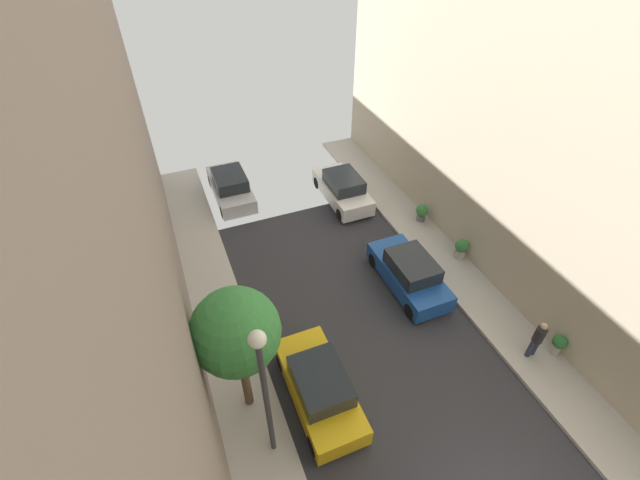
{
  "coord_description": "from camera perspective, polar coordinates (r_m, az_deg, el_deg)",
  "views": [
    {
      "loc": [
        -5.5,
        -1.05,
        13.44
      ],
      "look_at": [
        0.15,
        12.9,
        0.5
      ],
      "focal_mm": 24.31,
      "sensor_mm": 36.0,
      "label": 1
    }
  ],
  "objects": [
    {
      "name": "parked_car_left_3",
      "position": [
        14.77,
        -0.07,
        -18.79
      ],
      "size": [
        1.78,
        4.2,
        1.57
      ],
      "color": "gold",
      "rests_on": "ground"
    },
    {
      "name": "potted_plant_1",
      "position": [
        17.87,
        28.92,
        -11.86
      ],
      "size": [
        0.51,
        0.51,
        0.89
      ],
      "color": "#B2A899",
      "rests_on": "sidewalk_right"
    },
    {
      "name": "pedestrian",
      "position": [
        17.13,
        26.72,
        -11.52
      ],
      "size": [
        0.4,
        0.36,
        1.72
      ],
      "color": "#2D334C",
      "rests_on": "sidewalk_right"
    },
    {
      "name": "parked_car_right_1",
      "position": [
        18.35,
        11.68,
        -4.28
      ],
      "size": [
        1.78,
        4.2,
        1.57
      ],
      "color": "#194799",
      "rests_on": "ground"
    },
    {
      "name": "potted_plant_4",
      "position": [
        21.86,
        13.26,
        3.64
      ],
      "size": [
        0.6,
        0.6,
        0.89
      ],
      "color": "slate",
      "rests_on": "sidewalk_right"
    },
    {
      "name": "parked_car_right_2",
      "position": [
        22.83,
        3.01,
        6.76
      ],
      "size": [
        1.78,
        4.2,
        1.57
      ],
      "color": "white",
      "rests_on": "ground"
    },
    {
      "name": "parked_car_left_4",
      "position": [
        23.41,
        -11.68,
        6.86
      ],
      "size": [
        1.78,
        4.2,
        1.57
      ],
      "color": "silver",
      "rests_on": "ground"
    },
    {
      "name": "lamp_post",
      "position": [
        11.36,
        -7.44,
        -17.89
      ],
      "size": [
        0.44,
        0.44,
        5.56
      ],
      "color": "#333338",
      "rests_on": "sidewalk_left"
    },
    {
      "name": "potted_plant_0",
      "position": [
        20.18,
        18.1,
        -0.98
      ],
      "size": [
        0.58,
        0.58,
        0.95
      ],
      "color": "#B2A899",
      "rests_on": "sidewalk_right"
    },
    {
      "name": "street_tree_2",
      "position": [
        12.34,
        -11.04,
        -11.83
      ],
      "size": [
        2.53,
        2.53,
        4.94
      ],
      "color": "brown",
      "rests_on": "sidewalk_left"
    }
  ]
}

